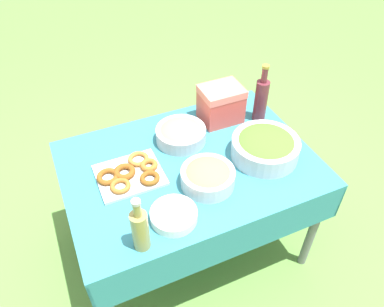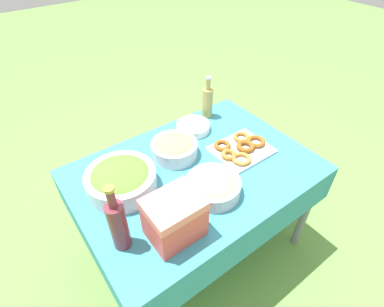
{
  "view_description": "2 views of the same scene",
  "coord_description": "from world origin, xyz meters",
  "px_view_note": "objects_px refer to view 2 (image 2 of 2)",
  "views": [
    {
      "loc": [
        0.56,
        1.3,
        2.12
      ],
      "look_at": [
        -0.02,
        -0.01,
        0.79
      ],
      "focal_mm": 35.0,
      "sensor_mm": 36.0,
      "label": 1
    },
    {
      "loc": [
        -0.73,
        -0.96,
        1.89
      ],
      "look_at": [
        0.01,
        0.04,
        0.82
      ],
      "focal_mm": 28.0,
      "sensor_mm": 36.0,
      "label": 2
    }
  ],
  "objects_px": {
    "fruit_bowl": "(174,148)",
    "cooler_box": "(174,218)",
    "wine_bottle": "(118,224)",
    "salad_bowl": "(121,179)",
    "plate_stack": "(193,127)",
    "pasta_bowl": "(213,185)",
    "olive_oil_bottle": "(207,101)",
    "donut_platter": "(241,148)"
  },
  "relations": [
    {
      "from": "salad_bowl",
      "to": "donut_platter",
      "type": "distance_m",
      "value": 0.72
    },
    {
      "from": "fruit_bowl",
      "to": "cooler_box",
      "type": "xyz_separation_m",
      "value": [
        -0.3,
        -0.45,
        0.05
      ]
    },
    {
      "from": "olive_oil_bottle",
      "to": "cooler_box",
      "type": "bearing_deg",
      "value": -137.12
    },
    {
      "from": "salad_bowl",
      "to": "plate_stack",
      "type": "bearing_deg",
      "value": 18.03
    },
    {
      "from": "plate_stack",
      "to": "pasta_bowl",
      "type": "bearing_deg",
      "value": -116.11
    },
    {
      "from": "wine_bottle",
      "to": "donut_platter",
      "type": "bearing_deg",
      "value": 10.34
    },
    {
      "from": "salad_bowl",
      "to": "cooler_box",
      "type": "bearing_deg",
      "value": -80.28
    },
    {
      "from": "salad_bowl",
      "to": "donut_platter",
      "type": "height_order",
      "value": "salad_bowl"
    },
    {
      "from": "salad_bowl",
      "to": "fruit_bowl",
      "type": "bearing_deg",
      "value": 9.58
    },
    {
      "from": "plate_stack",
      "to": "wine_bottle",
      "type": "xyz_separation_m",
      "value": [
        -0.75,
        -0.49,
        0.12
      ]
    },
    {
      "from": "wine_bottle",
      "to": "cooler_box",
      "type": "xyz_separation_m",
      "value": [
        0.21,
        -0.09,
        -0.03
      ]
    },
    {
      "from": "wine_bottle",
      "to": "fruit_bowl",
      "type": "distance_m",
      "value": 0.63
    },
    {
      "from": "salad_bowl",
      "to": "plate_stack",
      "type": "relative_size",
      "value": 1.66
    },
    {
      "from": "plate_stack",
      "to": "olive_oil_bottle",
      "type": "distance_m",
      "value": 0.21
    },
    {
      "from": "donut_platter",
      "to": "salad_bowl",
      "type": "bearing_deg",
      "value": 168.48
    },
    {
      "from": "donut_platter",
      "to": "plate_stack",
      "type": "xyz_separation_m",
      "value": [
        -0.1,
        0.34,
        0.0
      ]
    },
    {
      "from": "donut_platter",
      "to": "fruit_bowl",
      "type": "relative_size",
      "value": 1.25
    },
    {
      "from": "salad_bowl",
      "to": "pasta_bowl",
      "type": "distance_m",
      "value": 0.47
    },
    {
      "from": "olive_oil_bottle",
      "to": "cooler_box",
      "type": "height_order",
      "value": "olive_oil_bottle"
    },
    {
      "from": "donut_platter",
      "to": "wine_bottle",
      "type": "distance_m",
      "value": 0.87
    },
    {
      "from": "plate_stack",
      "to": "salad_bowl",
      "type": "bearing_deg",
      "value": -161.97
    },
    {
      "from": "donut_platter",
      "to": "plate_stack",
      "type": "distance_m",
      "value": 0.35
    },
    {
      "from": "salad_bowl",
      "to": "plate_stack",
      "type": "distance_m",
      "value": 0.63
    },
    {
      "from": "salad_bowl",
      "to": "olive_oil_bottle",
      "type": "relative_size",
      "value": 1.23
    },
    {
      "from": "plate_stack",
      "to": "donut_platter",
      "type": "bearing_deg",
      "value": -73.1
    },
    {
      "from": "wine_bottle",
      "to": "plate_stack",
      "type": "bearing_deg",
      "value": 33.44
    },
    {
      "from": "donut_platter",
      "to": "cooler_box",
      "type": "bearing_deg",
      "value": -159.04
    },
    {
      "from": "pasta_bowl",
      "to": "wine_bottle",
      "type": "relative_size",
      "value": 0.78
    },
    {
      "from": "olive_oil_bottle",
      "to": "plate_stack",
      "type": "bearing_deg",
      "value": -156.57
    },
    {
      "from": "olive_oil_bottle",
      "to": "salad_bowl",
      "type": "bearing_deg",
      "value": -160.71
    },
    {
      "from": "wine_bottle",
      "to": "fruit_bowl",
      "type": "height_order",
      "value": "wine_bottle"
    },
    {
      "from": "salad_bowl",
      "to": "cooler_box",
      "type": "relative_size",
      "value": 1.51
    },
    {
      "from": "pasta_bowl",
      "to": "olive_oil_bottle",
      "type": "xyz_separation_m",
      "value": [
        0.42,
        0.57,
        0.06
      ]
    },
    {
      "from": "pasta_bowl",
      "to": "wine_bottle",
      "type": "xyz_separation_m",
      "value": [
        -0.51,
        0.0,
        0.09
      ]
    },
    {
      "from": "donut_platter",
      "to": "fruit_bowl",
      "type": "xyz_separation_m",
      "value": [
        -0.34,
        0.2,
        0.03
      ]
    },
    {
      "from": "olive_oil_bottle",
      "to": "wine_bottle",
      "type": "height_order",
      "value": "wine_bottle"
    },
    {
      "from": "salad_bowl",
      "to": "cooler_box",
      "type": "distance_m",
      "value": 0.39
    },
    {
      "from": "wine_bottle",
      "to": "cooler_box",
      "type": "height_order",
      "value": "wine_bottle"
    },
    {
      "from": "pasta_bowl",
      "to": "donut_platter",
      "type": "relative_size",
      "value": 0.83
    },
    {
      "from": "plate_stack",
      "to": "olive_oil_bottle",
      "type": "height_order",
      "value": "olive_oil_bottle"
    },
    {
      "from": "pasta_bowl",
      "to": "fruit_bowl",
      "type": "relative_size",
      "value": 1.04
    },
    {
      "from": "olive_oil_bottle",
      "to": "fruit_bowl",
      "type": "xyz_separation_m",
      "value": [
        -0.41,
        -0.21,
        -0.06
      ]
    }
  ]
}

